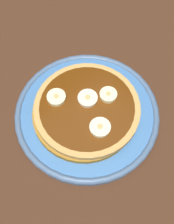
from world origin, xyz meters
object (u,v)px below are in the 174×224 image
banana_slice_1 (108,95)px  banana_slice_2 (100,128)px  pancake_stack (87,110)px  banana_slice_3 (56,98)px  banana_slice_0 (88,99)px  plate (87,114)px

banana_slice_1 → banana_slice_2: 6.13cm
pancake_stack → banana_slice_3: banana_slice_3 is taller
pancake_stack → banana_slice_0: banana_slice_0 is taller
pancake_stack → banana_slice_1: 4.43cm
pancake_stack → banana_slice_0: 2.02cm
banana_slice_0 → banana_slice_1: same height
plate → banana_slice_0: bearing=-132.5°
plate → banana_slice_0: 3.35cm
plate → pancake_stack: pancake_stack is taller
banana_slice_2 → pancake_stack: bearing=-98.7°
plate → banana_slice_1: banana_slice_1 is taller
banana_slice_2 → banana_slice_3: (2.30, -8.71, 0.03)cm
banana_slice_0 → banana_slice_3: 5.20cm
plate → banana_slice_1: size_ratio=8.44×
banana_slice_0 → banana_slice_3: size_ratio=1.05×
banana_slice_2 → banana_slice_0: bearing=-107.5°
pancake_stack → banana_slice_2: banana_slice_2 is taller
plate → banana_slice_1: 5.13cm
banana_slice_2 → banana_slice_3: 9.01cm
pancake_stack → banana_slice_0: (-1.04, -1.04, 1.38)cm
banana_slice_2 → banana_slice_3: size_ratio=1.08×
plate → banana_slice_3: bearing=-54.5°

